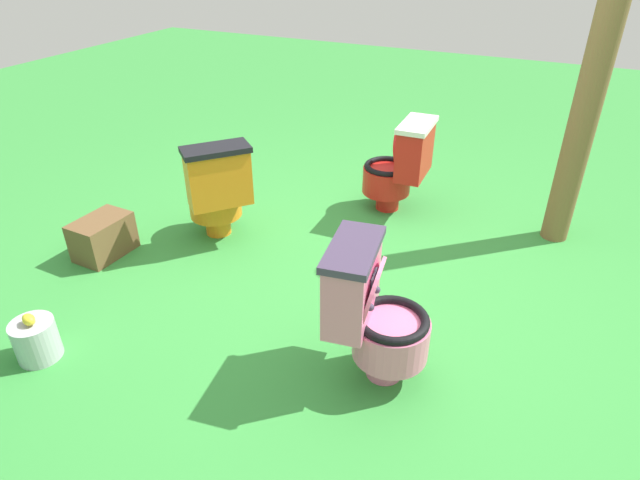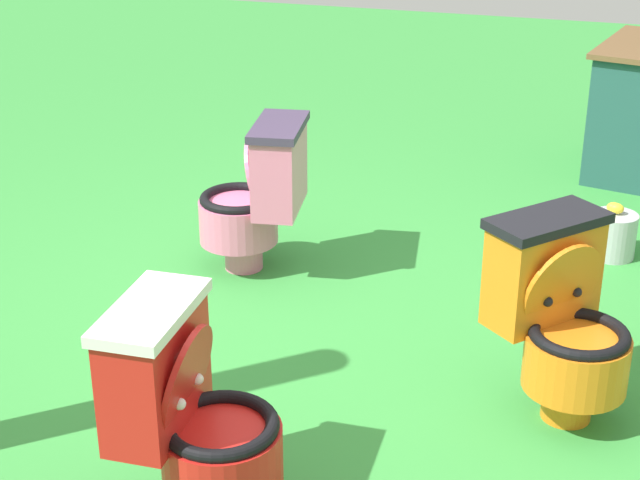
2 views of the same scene
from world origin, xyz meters
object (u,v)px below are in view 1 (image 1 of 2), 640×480
toilet_orange (217,190)px  lemon_bucket (36,339)px  toilet_pink (373,312)px  wooden_post (589,100)px  small_crate (103,237)px  toilet_red (399,166)px

toilet_orange → lemon_bucket: (0.15, 1.43, -0.26)m
lemon_bucket → toilet_pink: bearing=-158.1°
toilet_pink → toilet_orange: bearing=-127.4°
toilet_pink → wooden_post: wooden_post is taller
toilet_pink → wooden_post: (-0.73, -1.83, 0.62)m
small_crate → toilet_pink: bearing=172.5°
toilet_red → toilet_pink: same height
toilet_pink → wooden_post: 2.07m
toilet_red → lemon_bucket: (1.16, 2.38, -0.26)m
toilet_orange → toilet_pink: same height
toilet_orange → lemon_bucket: toilet_orange is taller
toilet_pink → wooden_post: bearing=149.8°
toilet_orange → toilet_red: 1.38m
wooden_post → lemon_bucket: 3.51m
small_crate → lemon_bucket: lemon_bucket is taller
small_crate → lemon_bucket: 1.00m
wooden_post → toilet_red: bearing=4.6°
toilet_orange → small_crate: 0.82m
small_crate → lemon_bucket: size_ratio=1.38×
toilet_orange → small_crate: bearing=173.2°
toilet_red → small_crate: (1.59, 1.47, -0.24)m
wooden_post → toilet_orange: bearing=25.6°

